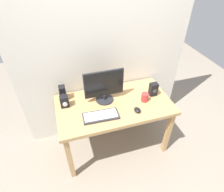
{
  "coord_description": "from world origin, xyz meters",
  "views": [
    {
      "loc": [
        -0.53,
        -1.62,
        2.25
      ],
      "look_at": [
        -0.03,
        0.0,
        0.87
      ],
      "focal_mm": 30.57,
      "sensor_mm": 36.0,
      "label": 1
    }
  ],
  "objects": [
    {
      "name": "desk",
      "position": [
        0.0,
        0.0,
        0.67
      ],
      "size": [
        1.35,
        0.74,
        0.75
      ],
      "color": "tan",
      "rests_on": "ground_plane"
    },
    {
      "name": "audio_controller",
      "position": [
        -0.56,
        0.12,
        0.83
      ],
      "size": [
        0.1,
        0.09,
        0.14
      ],
      "color": "black",
      "rests_on": "desk"
    },
    {
      "name": "speaker_right",
      "position": [
        0.51,
        0.02,
        0.84
      ],
      "size": [
        0.09,
        0.08,
        0.17
      ],
      "color": "black",
      "rests_on": "desk"
    },
    {
      "name": "wall_back",
      "position": [
        0.0,
        0.41,
        1.5
      ],
      "size": [
        2.17,
        0.04,
        3.0
      ],
      "primitive_type": "cube",
      "color": "silver",
      "rests_on": "ground_plane"
    },
    {
      "name": "coffee_mug",
      "position": [
        0.36,
        -0.06,
        0.81
      ],
      "size": [
        0.08,
        0.08,
        0.11
      ],
      "primitive_type": "cylinder",
      "color": "red",
      "rests_on": "desk"
    },
    {
      "name": "monitor",
      "position": [
        -0.09,
        0.1,
        0.95
      ],
      "size": [
        0.47,
        0.21,
        0.4
      ],
      "color": "#232328",
      "rests_on": "desk"
    },
    {
      "name": "mouse",
      "position": [
        0.21,
        -0.21,
        0.77
      ],
      "size": [
        0.08,
        0.1,
        0.04
      ],
      "primitive_type": "ellipsoid",
      "rotation": [
        0.0,
        0.0,
        0.13
      ],
      "color": "black",
      "rests_on": "desk"
    },
    {
      "name": "ground_plane",
      "position": [
        0.0,
        0.0,
        0.0
      ],
      "size": [
        6.0,
        6.0,
        0.0
      ],
      "primitive_type": "plane",
      "color": "gray"
    },
    {
      "name": "speaker_left",
      "position": [
        -0.56,
        0.26,
        0.85
      ],
      "size": [
        0.08,
        0.09,
        0.19
      ],
      "color": "black",
      "rests_on": "desk"
    },
    {
      "name": "keyboard_primary",
      "position": [
        -0.21,
        -0.17,
        0.77
      ],
      "size": [
        0.4,
        0.19,
        0.03
      ],
      "color": "#333338",
      "rests_on": "desk"
    }
  ]
}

